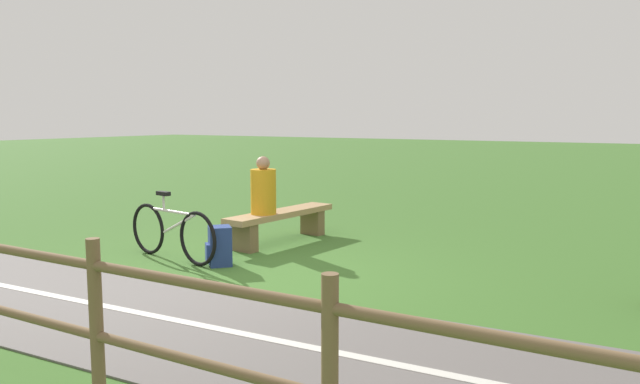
{
  "coord_description": "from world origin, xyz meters",
  "views": [
    {
      "loc": [
        5.1,
        4.14,
        1.75
      ],
      "look_at": [
        -1.1,
        0.41,
        0.86
      ],
      "focal_mm": 34.44,
      "sensor_mm": 36.0,
      "label": 1
    }
  ],
  "objects_px": {
    "bench": "(281,220)",
    "bicycle": "(172,232)",
    "person_seated": "(263,189)",
    "backpack": "(219,246)"
  },
  "relations": [
    {
      "from": "bicycle",
      "to": "backpack",
      "type": "height_order",
      "value": "bicycle"
    },
    {
      "from": "bench",
      "to": "backpack",
      "type": "height_order",
      "value": "backpack"
    },
    {
      "from": "bicycle",
      "to": "backpack",
      "type": "distance_m",
      "value": 0.71
    },
    {
      "from": "bench",
      "to": "bicycle",
      "type": "bearing_deg",
      "value": -13.64
    },
    {
      "from": "person_seated",
      "to": "backpack",
      "type": "bearing_deg",
      "value": 14.75
    },
    {
      "from": "bench",
      "to": "person_seated",
      "type": "relative_size",
      "value": 2.53
    },
    {
      "from": "bench",
      "to": "bicycle",
      "type": "height_order",
      "value": "bicycle"
    },
    {
      "from": "bench",
      "to": "backpack",
      "type": "xyz_separation_m",
      "value": [
        1.5,
        0.15,
        -0.09
      ]
    },
    {
      "from": "person_seated",
      "to": "bicycle",
      "type": "distance_m",
      "value": 1.38
    },
    {
      "from": "bicycle",
      "to": "bench",
      "type": "bearing_deg",
      "value": 80.08
    }
  ]
}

